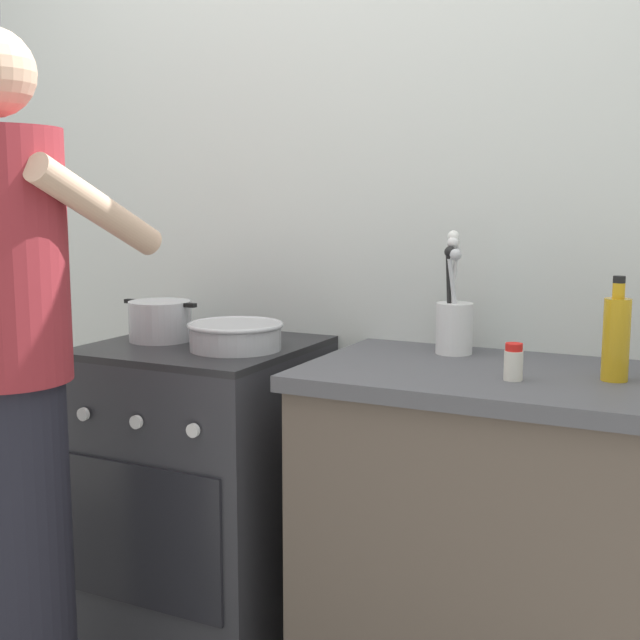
{
  "coord_description": "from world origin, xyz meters",
  "views": [
    {
      "loc": [
        1.02,
        -1.85,
        1.33
      ],
      "look_at": [
        0.05,
        0.12,
        1.0
      ],
      "focal_mm": 46.68,
      "sensor_mm": 36.0,
      "label": 1
    }
  ],
  "objects_px": {
    "stove_range": "(205,491)",
    "spice_bottle": "(513,362)",
    "person": "(10,397)",
    "utensil_crock": "(454,319)",
    "pot": "(160,321)",
    "mixing_bowl": "(236,335)",
    "oil_bottle": "(616,337)"
  },
  "relations": [
    {
      "from": "mixing_bowl",
      "to": "spice_bottle",
      "type": "bearing_deg",
      "value": -3.53
    },
    {
      "from": "spice_bottle",
      "to": "person",
      "type": "bearing_deg",
      "value": -153.7
    },
    {
      "from": "pot",
      "to": "spice_bottle",
      "type": "xyz_separation_m",
      "value": [
        1.07,
        -0.08,
        -0.02
      ]
    },
    {
      "from": "spice_bottle",
      "to": "person",
      "type": "relative_size",
      "value": 0.05
    },
    {
      "from": "stove_range",
      "to": "spice_bottle",
      "type": "height_order",
      "value": "spice_bottle"
    },
    {
      "from": "utensil_crock",
      "to": "oil_bottle",
      "type": "distance_m",
      "value": 0.47
    },
    {
      "from": "mixing_bowl",
      "to": "oil_bottle",
      "type": "height_order",
      "value": "oil_bottle"
    },
    {
      "from": "stove_range",
      "to": "utensil_crock",
      "type": "xyz_separation_m",
      "value": [
        0.71,
        0.18,
        0.54
      ]
    },
    {
      "from": "pot",
      "to": "spice_bottle",
      "type": "relative_size",
      "value": 2.87
    },
    {
      "from": "stove_range",
      "to": "mixing_bowl",
      "type": "bearing_deg",
      "value": -14.89
    },
    {
      "from": "utensil_crock",
      "to": "person",
      "type": "bearing_deg",
      "value": -136.64
    },
    {
      "from": "stove_range",
      "to": "person",
      "type": "distance_m",
      "value": 0.75
    },
    {
      "from": "mixing_bowl",
      "to": "person",
      "type": "xyz_separation_m",
      "value": [
        -0.27,
        -0.57,
        -0.08
      ]
    },
    {
      "from": "mixing_bowl",
      "to": "oil_bottle",
      "type": "relative_size",
      "value": 1.11
    },
    {
      "from": "stove_range",
      "to": "person",
      "type": "bearing_deg",
      "value": -101.67
    },
    {
      "from": "pot",
      "to": "person",
      "type": "xyz_separation_m",
      "value": [
        0.01,
        -0.6,
        -0.1
      ]
    },
    {
      "from": "person",
      "to": "stove_range",
      "type": "bearing_deg",
      "value": 78.33
    },
    {
      "from": "stove_range",
      "to": "pot",
      "type": "bearing_deg",
      "value": -175.76
    },
    {
      "from": "stove_range",
      "to": "utensil_crock",
      "type": "height_order",
      "value": "utensil_crock"
    },
    {
      "from": "pot",
      "to": "person",
      "type": "relative_size",
      "value": 0.15
    },
    {
      "from": "person",
      "to": "pot",
      "type": "bearing_deg",
      "value": 91.34
    },
    {
      "from": "pot",
      "to": "spice_bottle",
      "type": "bearing_deg",
      "value": -4.04
    },
    {
      "from": "stove_range",
      "to": "spice_bottle",
      "type": "distance_m",
      "value": 1.06
    },
    {
      "from": "person",
      "to": "utensil_crock",
      "type": "bearing_deg",
      "value": 43.36
    },
    {
      "from": "utensil_crock",
      "to": "oil_bottle",
      "type": "relative_size",
      "value": 1.37
    },
    {
      "from": "stove_range",
      "to": "mixing_bowl",
      "type": "xyz_separation_m",
      "value": [
        0.14,
        -0.04,
        0.49
      ]
    },
    {
      "from": "pot",
      "to": "spice_bottle",
      "type": "height_order",
      "value": "pot"
    },
    {
      "from": "spice_bottle",
      "to": "stove_range",
      "type": "bearing_deg",
      "value": 174.73
    },
    {
      "from": "pot",
      "to": "utensil_crock",
      "type": "height_order",
      "value": "utensil_crock"
    },
    {
      "from": "pot",
      "to": "utensil_crock",
      "type": "bearing_deg",
      "value": 12.46
    },
    {
      "from": "pot",
      "to": "stove_range",
      "type": "bearing_deg",
      "value": 4.24
    },
    {
      "from": "utensil_crock",
      "to": "pot",
      "type": "bearing_deg",
      "value": -167.54
    }
  ]
}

